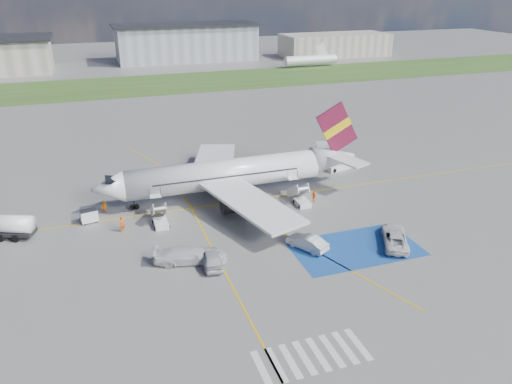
{
  "coord_description": "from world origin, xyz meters",
  "views": [
    {
      "loc": [
        -16.03,
        -45.95,
        27.61
      ],
      "look_at": [
        2.04,
        6.73,
        3.5
      ],
      "focal_mm": 35.0,
      "sensor_mm": 36.0,
      "label": 1
    }
  ],
  "objects_px": {
    "airliner": "(235,173)",
    "gpu_cart": "(89,217)",
    "car_silver_b": "(307,242)",
    "car_silver_a": "(212,258)",
    "van_white_b": "(190,253)",
    "belt_loader": "(341,166)",
    "van_white_a": "(395,235)"
  },
  "relations": [
    {
      "from": "car_silver_b",
      "to": "van_white_b",
      "type": "relative_size",
      "value": 0.85
    },
    {
      "from": "airliner",
      "to": "car_silver_b",
      "type": "bearing_deg",
      "value": -78.37
    },
    {
      "from": "gpu_cart",
      "to": "car_silver_a",
      "type": "distance_m",
      "value": 18.56
    },
    {
      "from": "car_silver_a",
      "to": "van_white_a",
      "type": "xyz_separation_m",
      "value": [
        20.59,
        -2.21,
        0.19
      ]
    },
    {
      "from": "belt_loader",
      "to": "car_silver_b",
      "type": "bearing_deg",
      "value": -140.8
    },
    {
      "from": "belt_loader",
      "to": "car_silver_a",
      "type": "bearing_deg",
      "value": -155.98
    },
    {
      "from": "gpu_cart",
      "to": "car_silver_b",
      "type": "distance_m",
      "value": 26.75
    },
    {
      "from": "car_silver_a",
      "to": "van_white_a",
      "type": "relative_size",
      "value": 0.9
    },
    {
      "from": "airliner",
      "to": "car_silver_a",
      "type": "distance_m",
      "value": 18.02
    },
    {
      "from": "gpu_cart",
      "to": "van_white_b",
      "type": "distance_m",
      "value": 16.35
    },
    {
      "from": "airliner",
      "to": "belt_loader",
      "type": "xyz_separation_m",
      "value": [
        18.69,
        4.88,
        -2.97
      ]
    },
    {
      "from": "car_silver_b",
      "to": "van_white_a",
      "type": "height_order",
      "value": "van_white_a"
    },
    {
      "from": "car_silver_b",
      "to": "van_white_b",
      "type": "xyz_separation_m",
      "value": [
        -12.75,
        1.37,
        0.32
      ]
    },
    {
      "from": "gpu_cart",
      "to": "van_white_b",
      "type": "relative_size",
      "value": 0.38
    },
    {
      "from": "airliner",
      "to": "gpu_cart",
      "type": "relative_size",
      "value": 16.85
    },
    {
      "from": "gpu_cart",
      "to": "airliner",
      "type": "bearing_deg",
      "value": -5.33
    },
    {
      "from": "airliner",
      "to": "van_white_a",
      "type": "relative_size",
      "value": 6.74
    },
    {
      "from": "van_white_a",
      "to": "van_white_b",
      "type": "distance_m",
      "value": 22.84
    },
    {
      "from": "car_silver_a",
      "to": "car_silver_b",
      "type": "relative_size",
      "value": 1.01
    },
    {
      "from": "car_silver_a",
      "to": "car_silver_b",
      "type": "height_order",
      "value": "car_silver_a"
    },
    {
      "from": "airliner",
      "to": "car_silver_b",
      "type": "xyz_separation_m",
      "value": [
        3.36,
        -16.33,
        -2.59
      ]
    },
    {
      "from": "car_silver_a",
      "to": "van_white_b",
      "type": "distance_m",
      "value": 2.37
    },
    {
      "from": "gpu_cart",
      "to": "van_white_b",
      "type": "xyz_separation_m",
      "value": [
        9.7,
        -13.16,
        0.37
      ]
    },
    {
      "from": "gpu_cart",
      "to": "car_silver_a",
      "type": "relative_size",
      "value": 0.45
    },
    {
      "from": "car_silver_a",
      "to": "van_white_b",
      "type": "height_order",
      "value": "van_white_b"
    },
    {
      "from": "airliner",
      "to": "van_white_a",
      "type": "bearing_deg",
      "value": -54.43
    },
    {
      "from": "car_silver_b",
      "to": "gpu_cart",
      "type": "bearing_deg",
      "value": -62.26
    },
    {
      "from": "belt_loader",
      "to": "van_white_b",
      "type": "bearing_deg",
      "value": -159.7
    },
    {
      "from": "belt_loader",
      "to": "gpu_cart",
      "type": "bearing_deg",
      "value": 175.09
    },
    {
      "from": "airliner",
      "to": "gpu_cart",
      "type": "height_order",
      "value": "airliner"
    },
    {
      "from": "airliner",
      "to": "van_white_b",
      "type": "xyz_separation_m",
      "value": [
        -9.39,
        -14.95,
        -2.27
      ]
    },
    {
      "from": "belt_loader",
      "to": "car_silver_a",
      "type": "distance_m",
      "value": 33.57
    }
  ]
}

